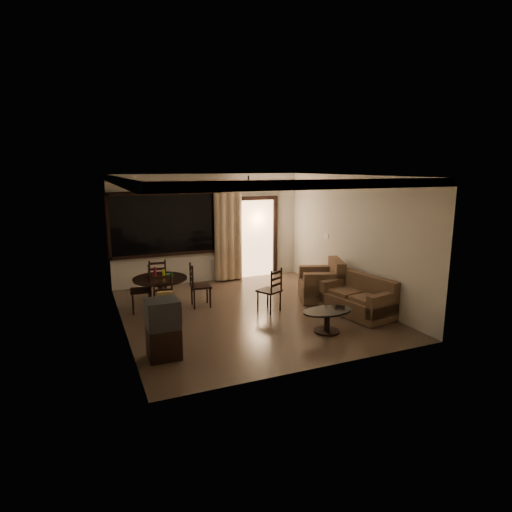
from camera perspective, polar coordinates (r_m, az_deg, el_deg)
name	(u,v)px	position (r m, az deg, el deg)	size (l,w,h in m)	color
ground	(249,312)	(8.99, -0.95, -7.48)	(5.50, 5.50, 0.00)	#7F6651
room_shell	(244,215)	(10.42, -1.61, 5.52)	(5.50, 6.70, 5.50)	beige
dining_table	(160,285)	(9.18, -12.64, -3.74)	(1.12, 1.12, 0.92)	black
dining_chair_west	(142,298)	(9.28, -14.98, -5.44)	(0.46, 0.46, 0.95)	black
dining_chair_east	(200,294)	(9.35, -7.44, -5.00)	(0.46, 0.46, 0.95)	black
dining_chair_south	(165,309)	(8.43, -12.08, -6.89)	(0.46, 0.51, 0.95)	black
dining_chair_north	(158,287)	(10.01, -12.96, -4.08)	(0.46, 0.46, 0.95)	black
tv_cabinet	(163,329)	(6.94, -12.24, -9.48)	(0.51, 0.45, 0.96)	black
sofa	(359,300)	(9.02, 13.62, -5.69)	(1.03, 1.57, 0.78)	#412A1E
armchair	(324,284)	(9.79, 9.00, -3.70)	(1.17, 1.17, 0.91)	#412A1E
coffee_table	(327,317)	(7.97, 9.46, -8.09)	(0.95, 0.57, 0.42)	black
side_chair	(270,298)	(8.97, 1.82, -5.67)	(0.56, 0.56, 0.93)	black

